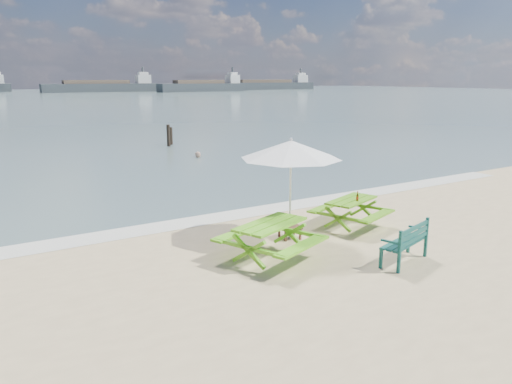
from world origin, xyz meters
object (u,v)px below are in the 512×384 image
picnic_table_right (351,214)px  swimmer (198,168)px  picnic_table_left (270,242)px  side_table (290,232)px  patio_umbrella (291,150)px  beer_bottle (357,198)px  park_bench (404,250)px

picnic_table_right → swimmer: bearing=82.6°
picnic_table_left → side_table: (1.17, 0.93, -0.22)m
picnic_table_right → patio_umbrella: 2.54m
beer_bottle → swimmer: bearing=82.7°
swimmer → park_bench: bearing=-99.2°
side_table → beer_bottle: 1.96m
picnic_table_right → side_table: size_ratio=3.77×
park_bench → side_table: size_ratio=2.52×
park_bench → swimmer: 14.86m
picnic_table_right → swimmer: picnic_table_right is taller
patio_umbrella → swimmer: 12.88m
picnic_table_left → park_bench: 2.73m
side_table → beer_bottle: size_ratio=2.28×
patio_umbrella → beer_bottle: bearing=-9.3°
picnic_table_left → beer_bottle: beer_bottle is taller
park_bench → picnic_table_right: bearing=72.1°
side_table → beer_bottle: bearing=-9.3°
park_bench → side_table: (-1.06, 2.51, -0.09)m
picnic_table_left → beer_bottle: bearing=11.9°
picnic_table_right → park_bench: (-0.78, -2.42, -0.10)m
picnic_table_left → side_table: 1.51m
park_bench → beer_bottle: (0.77, 2.21, 0.55)m
picnic_table_left → swimmer: picnic_table_left is taller
side_table → park_bench: bearing=-67.1°
side_table → swimmer: bearing=74.2°
park_bench → picnic_table_left: bearing=144.8°
picnic_table_left → patio_umbrella: (1.17, 0.93, 1.72)m
park_bench → beer_bottle: beer_bottle is taller
patio_umbrella → beer_bottle: (1.83, -0.30, -1.30)m
picnic_table_left → swimmer: size_ratio=1.48×
picnic_table_right → beer_bottle: 0.50m
picnic_table_left → side_table: picnic_table_left is taller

